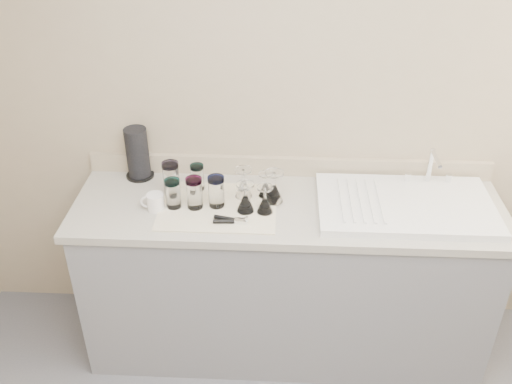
# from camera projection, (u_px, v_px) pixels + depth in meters

# --- Properties ---
(room_envelope) EXTENTS (3.54, 3.50, 2.52)m
(room_envelope) POSITION_uv_depth(u_px,v_px,m) (295.00, 254.00, 1.35)
(room_envelope) COLOR #57565C
(room_envelope) RESTS_ON ground
(counter_unit) EXTENTS (2.06, 0.62, 0.90)m
(counter_unit) POSITION_uv_depth(u_px,v_px,m) (286.00, 277.00, 2.96)
(counter_unit) COLOR slate
(counter_unit) RESTS_ON ground
(sink_unit) EXTENTS (0.82, 0.50, 0.22)m
(sink_unit) POSITION_uv_depth(u_px,v_px,m) (406.00, 205.00, 2.68)
(sink_unit) COLOR white
(sink_unit) RESTS_ON counter_unit
(dish_towel) EXTENTS (0.55, 0.42, 0.01)m
(dish_towel) POSITION_uv_depth(u_px,v_px,m) (218.00, 207.00, 2.70)
(dish_towel) COLOR white
(dish_towel) RESTS_ON counter_unit
(tumbler_teal) EXTENTS (0.08, 0.08, 0.16)m
(tumbler_teal) POSITION_uv_depth(u_px,v_px,m) (171.00, 178.00, 2.75)
(tumbler_teal) COLOR white
(tumbler_teal) RESTS_ON dish_towel
(tumbler_cyan) EXTENTS (0.07, 0.07, 0.13)m
(tumbler_cyan) POSITION_uv_depth(u_px,v_px,m) (197.00, 177.00, 2.79)
(tumbler_cyan) COLOR white
(tumbler_cyan) RESTS_ON dish_towel
(tumbler_magenta) EXTENTS (0.07, 0.07, 0.14)m
(tumbler_magenta) POSITION_uv_depth(u_px,v_px,m) (173.00, 193.00, 2.65)
(tumbler_magenta) COLOR white
(tumbler_magenta) RESTS_ON dish_towel
(tumbler_blue) EXTENTS (0.08, 0.08, 0.15)m
(tumbler_blue) POSITION_uv_depth(u_px,v_px,m) (194.00, 193.00, 2.65)
(tumbler_blue) COLOR white
(tumbler_blue) RESTS_ON dish_towel
(tumbler_lavender) EXTENTS (0.08, 0.08, 0.16)m
(tumbler_lavender) POSITION_uv_depth(u_px,v_px,m) (216.00, 191.00, 2.66)
(tumbler_lavender) COLOR white
(tumbler_lavender) RESTS_ON dish_towel
(goblet_back_left) EXTENTS (0.08, 0.08, 0.15)m
(goblet_back_left) POSITION_uv_depth(u_px,v_px,m) (244.00, 187.00, 2.74)
(goblet_back_left) COLOR white
(goblet_back_left) RESTS_ON dish_towel
(goblet_back_right) EXTENTS (0.07, 0.07, 0.12)m
(goblet_back_right) POSITION_uv_depth(u_px,v_px,m) (266.00, 188.00, 2.75)
(goblet_back_right) COLOR white
(goblet_back_right) RESTS_ON dish_towel
(goblet_front_left) EXTENTS (0.08, 0.08, 0.15)m
(goblet_front_left) POSITION_uv_depth(u_px,v_px,m) (245.00, 202.00, 2.64)
(goblet_front_left) COLOR white
(goblet_front_left) RESTS_ON dish_towel
(goblet_front_right) EXTENTS (0.08, 0.08, 0.14)m
(goblet_front_right) POSITION_uv_depth(u_px,v_px,m) (265.00, 203.00, 2.63)
(goblet_front_right) COLOR white
(goblet_front_right) RESTS_ON dish_towel
(goblet_extra) EXTENTS (0.09, 0.09, 0.16)m
(goblet_extra) POSITION_uv_depth(u_px,v_px,m) (274.00, 191.00, 2.70)
(goblet_extra) COLOR white
(goblet_extra) RESTS_ON dish_towel
(can_opener) EXTENTS (0.16, 0.06, 0.02)m
(can_opener) POSITION_uv_depth(u_px,v_px,m) (231.00, 220.00, 2.58)
(can_opener) COLOR silver
(can_opener) RESTS_ON dish_towel
(white_mug) EXTENTS (0.11, 0.08, 0.08)m
(white_mug) POSITION_uv_depth(u_px,v_px,m) (155.00, 202.00, 2.66)
(white_mug) COLOR white
(white_mug) RESTS_ON counter_unit
(paper_towel_roll) EXTENTS (0.14, 0.14, 0.27)m
(paper_towel_roll) POSITION_uv_depth(u_px,v_px,m) (138.00, 154.00, 2.87)
(paper_towel_roll) COLOR black
(paper_towel_roll) RESTS_ON counter_unit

